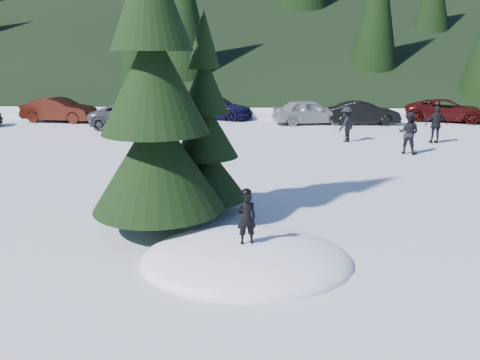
{
  "coord_description": "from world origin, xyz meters",
  "views": [
    {
      "loc": [
        0.3,
        -9.05,
        4.21
      ],
      "look_at": [
        -0.25,
        2.48,
        1.1
      ],
      "focal_mm": 35.0,
      "sensor_mm": 36.0,
      "label": 1
    }
  ],
  "objects_px": {
    "spruce_tall": "(154,94)",
    "car_4": "(309,112)",
    "car_3": "(215,107)",
    "car_5": "(364,113)",
    "adult_0": "(409,133)",
    "adult_2": "(347,124)",
    "child_skier": "(246,218)",
    "car_6": "(447,110)",
    "spruce_short": "(206,136)",
    "adult_1": "(436,125)",
    "car_1": "(59,110)",
    "car_2": "(135,116)"
  },
  "relations": [
    {
      "from": "spruce_short",
      "to": "car_5",
      "type": "height_order",
      "value": "spruce_short"
    },
    {
      "from": "car_6",
      "to": "spruce_tall",
      "type": "bearing_deg",
      "value": 163.79
    },
    {
      "from": "spruce_tall",
      "to": "spruce_short",
      "type": "relative_size",
      "value": 1.6
    },
    {
      "from": "spruce_short",
      "to": "adult_1",
      "type": "height_order",
      "value": "spruce_short"
    },
    {
      "from": "child_skier",
      "to": "car_1",
      "type": "height_order",
      "value": "child_skier"
    },
    {
      "from": "car_6",
      "to": "car_2",
      "type": "bearing_deg",
      "value": 120.92
    },
    {
      "from": "adult_1",
      "to": "car_1",
      "type": "bearing_deg",
      "value": -17.13
    },
    {
      "from": "adult_1",
      "to": "car_6",
      "type": "bearing_deg",
      "value": -114.09
    },
    {
      "from": "car_3",
      "to": "car_4",
      "type": "xyz_separation_m",
      "value": [
        6.05,
        -2.22,
        0.01
      ]
    },
    {
      "from": "car_5",
      "to": "car_6",
      "type": "xyz_separation_m",
      "value": [
        5.61,
        1.58,
        -0.0
      ]
    },
    {
      "from": "spruce_tall",
      "to": "car_4",
      "type": "bearing_deg",
      "value": 73.6
    },
    {
      "from": "car_2",
      "to": "spruce_short",
      "type": "bearing_deg",
      "value": -161.39
    },
    {
      "from": "spruce_tall",
      "to": "child_skier",
      "type": "bearing_deg",
      "value": -41.73
    },
    {
      "from": "car_1",
      "to": "car_2",
      "type": "xyz_separation_m",
      "value": [
        5.59,
        -2.49,
        -0.05
      ]
    },
    {
      "from": "car_2",
      "to": "car_5",
      "type": "relative_size",
      "value": 1.21
    },
    {
      "from": "spruce_tall",
      "to": "car_5",
      "type": "bearing_deg",
      "value": 64.53
    },
    {
      "from": "adult_2",
      "to": "car_5",
      "type": "bearing_deg",
      "value": -157.84
    },
    {
      "from": "car_3",
      "to": "car_5",
      "type": "distance_m",
      "value": 9.67
    },
    {
      "from": "car_1",
      "to": "car_4",
      "type": "relative_size",
      "value": 1.04
    },
    {
      "from": "spruce_tall",
      "to": "child_skier",
      "type": "xyz_separation_m",
      "value": [
        2.21,
        -1.97,
        -2.29
      ]
    },
    {
      "from": "adult_0",
      "to": "car_4",
      "type": "xyz_separation_m",
      "value": [
        -3.46,
        8.78,
        -0.14
      ]
    },
    {
      "from": "car_3",
      "to": "car_5",
      "type": "relative_size",
      "value": 1.22
    },
    {
      "from": "spruce_tall",
      "to": "adult_2",
      "type": "distance_m",
      "value": 14.26
    },
    {
      "from": "car_3",
      "to": "car_6",
      "type": "bearing_deg",
      "value": -71.87
    },
    {
      "from": "spruce_tall",
      "to": "car_4",
      "type": "distance_m",
      "value": 19.31
    },
    {
      "from": "spruce_tall",
      "to": "adult_1",
      "type": "height_order",
      "value": "spruce_tall"
    },
    {
      "from": "spruce_short",
      "to": "car_4",
      "type": "height_order",
      "value": "spruce_short"
    },
    {
      "from": "adult_1",
      "to": "car_4",
      "type": "xyz_separation_m",
      "value": [
        -5.55,
        6.2,
        -0.14
      ]
    },
    {
      "from": "car_5",
      "to": "car_1",
      "type": "bearing_deg",
      "value": 87.48
    },
    {
      "from": "spruce_short",
      "to": "adult_2",
      "type": "bearing_deg",
      "value": 62.62
    },
    {
      "from": "child_skier",
      "to": "adult_1",
      "type": "xyz_separation_m",
      "value": [
        8.74,
        14.13,
        -0.12
      ]
    },
    {
      "from": "spruce_tall",
      "to": "adult_2",
      "type": "height_order",
      "value": "spruce_tall"
    },
    {
      "from": "spruce_short",
      "to": "adult_0",
      "type": "relative_size",
      "value": 2.96
    },
    {
      "from": "car_4",
      "to": "car_5",
      "type": "xyz_separation_m",
      "value": [
        3.37,
        0.06,
        -0.06
      ]
    },
    {
      "from": "adult_2",
      "to": "car_2",
      "type": "xyz_separation_m",
      "value": [
        -11.57,
        3.75,
        -0.15
      ]
    },
    {
      "from": "car_4",
      "to": "car_5",
      "type": "distance_m",
      "value": 3.37
    },
    {
      "from": "spruce_short",
      "to": "adult_1",
      "type": "distance_m",
      "value": 14.71
    },
    {
      "from": "car_6",
      "to": "car_4",
      "type": "bearing_deg",
      "value": 119.87
    },
    {
      "from": "spruce_tall",
      "to": "child_skier",
      "type": "height_order",
      "value": "spruce_tall"
    },
    {
      "from": "adult_0",
      "to": "car_1",
      "type": "height_order",
      "value": "adult_0"
    },
    {
      "from": "adult_0",
      "to": "adult_2",
      "type": "relative_size",
      "value": 1.04
    },
    {
      "from": "car_5",
      "to": "adult_1",
      "type": "bearing_deg",
      "value": -162.81
    },
    {
      "from": "adult_0",
      "to": "car_1",
      "type": "distance_m",
      "value": 21.35
    },
    {
      "from": "adult_2",
      "to": "car_5",
      "type": "height_order",
      "value": "adult_2"
    },
    {
      "from": "child_skier",
      "to": "spruce_tall",
      "type": "bearing_deg",
      "value": -54.48
    },
    {
      "from": "child_skier",
      "to": "car_6",
      "type": "relative_size",
      "value": 0.22
    },
    {
      "from": "spruce_short",
      "to": "car_2",
      "type": "bearing_deg",
      "value": 111.85
    },
    {
      "from": "spruce_tall",
      "to": "adult_1",
      "type": "relative_size",
      "value": 4.74
    },
    {
      "from": "car_3",
      "to": "car_4",
      "type": "distance_m",
      "value": 6.45
    },
    {
      "from": "car_2",
      "to": "spruce_tall",
      "type": "bearing_deg",
      "value": -166.33
    }
  ]
}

